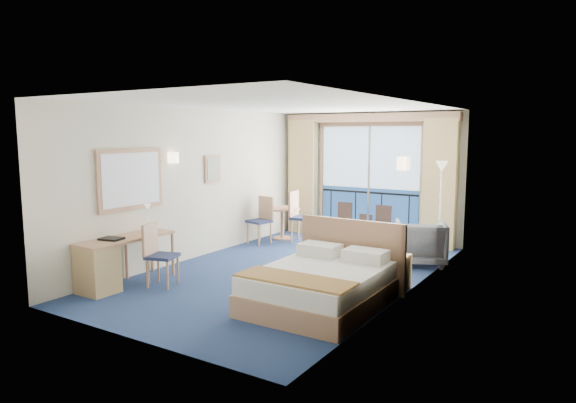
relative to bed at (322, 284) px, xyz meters
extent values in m
plane|color=navy|center=(-1.23, 1.16, -0.29)|extent=(6.50, 6.50, 0.00)
cube|color=beige|center=(-1.23, 4.42, 1.06)|extent=(4.00, 0.02, 2.70)
cube|color=beige|center=(-1.23, -2.10, 1.06)|extent=(4.00, 0.02, 2.70)
cube|color=beige|center=(-3.24, 1.16, 1.06)|extent=(0.02, 6.50, 2.70)
cube|color=beige|center=(0.78, 1.16, 1.06)|extent=(0.02, 6.50, 2.70)
cube|color=white|center=(-1.23, 1.16, 2.42)|extent=(4.00, 6.50, 0.02)
cube|color=navy|center=(-1.23, 4.38, 0.27)|extent=(2.20, 0.02, 1.08)
cube|color=silver|center=(-1.23, 4.38, 1.47)|extent=(2.20, 0.02, 1.32)
cube|color=brown|center=(-1.23, 4.38, -0.19)|extent=(2.20, 0.02, 0.20)
cube|color=black|center=(-1.23, 4.37, 0.71)|extent=(2.20, 0.02, 0.04)
cube|color=tan|center=(-1.23, 4.37, 2.17)|extent=(2.36, 0.03, 0.12)
cube|color=tan|center=(-2.38, 4.37, 0.91)|extent=(0.06, 0.03, 2.40)
cube|color=tan|center=(-0.08, 4.37, 0.91)|extent=(0.06, 0.03, 2.40)
cube|color=silver|center=(-1.23, 4.36, 0.91)|extent=(0.05, 0.02, 2.40)
cube|color=#3C271B|center=(-0.88, 4.37, 0.11)|extent=(0.35, 0.02, 0.70)
cube|color=#3C271B|center=(-1.78, 4.37, 0.11)|extent=(0.35, 0.02, 0.70)
cube|color=#3C271B|center=(-1.28, 4.37, 0.01)|extent=(0.30, 0.02, 0.45)
cube|color=black|center=(-2.13, 4.37, 0.26)|extent=(0.02, 0.01, 0.90)
cube|color=black|center=(-1.53, 4.37, 0.26)|extent=(0.03, 0.01, 0.90)
cube|color=black|center=(-0.93, 4.37, 0.26)|extent=(0.03, 0.01, 0.90)
cube|color=black|center=(-0.33, 4.37, 0.26)|extent=(0.02, 0.01, 0.90)
cube|color=tan|center=(-2.78, 4.23, 0.99)|extent=(0.65, 0.22, 2.55)
cube|color=tan|center=(0.32, 4.23, 0.99)|extent=(0.65, 0.22, 2.55)
cube|color=tan|center=(-1.23, 4.26, 2.29)|extent=(3.80, 0.25, 0.18)
cube|color=tan|center=(-3.21, -0.34, 1.26)|extent=(0.04, 1.25, 0.95)
cube|color=silver|center=(-3.18, -0.34, 1.26)|extent=(0.01, 1.12, 0.82)
cube|color=tan|center=(-3.21, 1.61, 1.31)|extent=(0.03, 0.42, 0.52)
cube|color=gray|center=(-3.19, 1.61, 1.31)|extent=(0.01, 0.34, 0.44)
cylinder|color=#FFDEB2|center=(-3.17, 0.56, 1.56)|extent=(0.18, 0.18, 0.18)
cylinder|color=#FFDEB2|center=(0.71, 1.01, 1.56)|extent=(0.18, 0.18, 0.18)
cube|color=tan|center=(0.00, -0.08, -0.15)|extent=(1.49, 1.87, 0.28)
cube|color=white|center=(0.00, -0.08, 0.11)|extent=(1.44, 1.81, 0.23)
cube|color=#AB7542|center=(0.00, -0.69, 0.24)|extent=(1.48, 0.51, 0.03)
cube|color=white|center=(-0.35, 0.59, 0.31)|extent=(0.58, 0.37, 0.17)
cube|color=white|center=(0.35, 0.59, 0.31)|extent=(0.58, 0.37, 0.17)
cube|color=tan|center=(0.00, 0.90, 0.23)|extent=(1.63, 0.06, 1.03)
cube|color=tan|center=(0.55, 1.20, -0.03)|extent=(0.39, 0.37, 0.51)
cube|color=beige|center=(0.53, 1.21, 0.27)|extent=(0.19, 0.15, 0.08)
imported|color=#41464F|center=(0.42, 2.81, 0.09)|extent=(1.09, 1.10, 0.76)
cylinder|color=silver|center=(0.46, 3.79, -0.27)|extent=(0.24, 0.24, 0.03)
cylinder|color=silver|center=(0.46, 3.79, 0.54)|extent=(0.03, 0.03, 1.65)
cone|color=#EAE3C6|center=(0.46, 3.79, 1.36)|extent=(0.22, 0.22, 0.20)
cube|color=tan|center=(-2.96, -0.70, 0.41)|extent=(0.53, 1.54, 0.04)
cube|color=tan|center=(-2.96, -1.22, 0.05)|extent=(0.50, 0.46, 0.68)
cylinder|color=tan|center=(-3.19, -0.50, 0.05)|extent=(0.05, 0.05, 0.68)
cylinder|color=tan|center=(-2.72, -0.50, 0.05)|extent=(0.05, 0.05, 0.68)
cylinder|color=tan|center=(-3.19, 0.02, 0.05)|extent=(0.05, 0.05, 0.68)
cylinder|color=tan|center=(-2.72, 0.02, 0.05)|extent=(0.05, 0.05, 0.68)
cube|color=#20294B|center=(-2.42, -0.49, 0.16)|extent=(0.51, 0.51, 0.05)
cube|color=tan|center=(-2.61, -0.54, 0.41)|extent=(0.16, 0.40, 0.48)
cylinder|color=tan|center=(-2.22, -0.59, -0.07)|extent=(0.03, 0.03, 0.43)
cylinder|color=tan|center=(-2.32, -0.28, -0.07)|extent=(0.03, 0.03, 0.43)
cylinder|color=tan|center=(-2.53, -0.69, -0.07)|extent=(0.03, 0.03, 0.43)
cylinder|color=tan|center=(-2.63, -0.38, -0.07)|extent=(0.03, 0.03, 0.43)
cube|color=black|center=(-2.99, -0.94, 0.45)|extent=(0.36, 0.29, 0.03)
cylinder|color=silver|center=(-3.05, -0.16, 0.46)|extent=(0.11, 0.11, 0.02)
cylinder|color=silver|center=(-3.05, -0.16, 0.63)|extent=(0.01, 0.01, 0.36)
cone|color=#EAE3C6|center=(-3.05, -0.16, 0.81)|extent=(0.10, 0.10, 0.09)
cylinder|color=tan|center=(-2.78, 3.36, 0.37)|extent=(0.75, 0.75, 0.04)
cylinder|color=tan|center=(-2.78, 3.36, 0.04)|extent=(0.08, 0.08, 0.66)
cylinder|color=tan|center=(-2.78, 3.36, -0.27)|extent=(0.41, 0.41, 0.03)
cube|color=#20294B|center=(-2.24, 3.31, 0.22)|extent=(0.52, 0.52, 0.05)
cube|color=tan|center=(-2.45, 3.28, 0.50)|extent=(0.11, 0.46, 0.54)
cylinder|color=tan|center=(-2.03, 3.16, -0.04)|extent=(0.04, 0.04, 0.49)
cylinder|color=tan|center=(-2.08, 3.52, -0.04)|extent=(0.04, 0.04, 0.49)
cylinder|color=tan|center=(-2.40, 3.11, -0.04)|extent=(0.04, 0.04, 0.49)
cylinder|color=tan|center=(-2.45, 3.47, -0.04)|extent=(0.04, 0.04, 0.49)
cube|color=#20294B|center=(-2.93, 2.70, 0.17)|extent=(0.49, 0.49, 0.05)
cube|color=tan|center=(-2.89, 2.90, 0.43)|extent=(0.41, 0.12, 0.49)
cylinder|color=tan|center=(-3.13, 2.57, -0.07)|extent=(0.04, 0.04, 0.44)
cylinder|color=tan|center=(-2.80, 2.51, -0.07)|extent=(0.04, 0.04, 0.44)
cylinder|color=tan|center=(-3.06, 2.90, -0.07)|extent=(0.04, 0.04, 0.44)
cylinder|color=tan|center=(-2.73, 2.83, -0.07)|extent=(0.04, 0.04, 0.44)
camera|label=1|loc=(3.10, -5.78, 1.98)|focal=32.00mm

